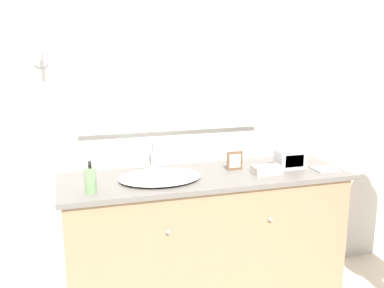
% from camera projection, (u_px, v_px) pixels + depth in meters
% --- Properties ---
extents(wall_back, '(8.00, 0.18, 2.55)m').
position_uv_depth(wall_back, '(191.00, 108.00, 2.88)').
color(wall_back, silver).
rests_on(wall_back, ground_plane).
extents(vanity_counter, '(1.79, 0.58, 0.91)m').
position_uv_depth(vanity_counter, '(205.00, 241.00, 2.77)').
color(vanity_counter, '#937556').
rests_on(vanity_counter, ground_plane).
extents(sink_basin, '(0.50, 0.43, 0.20)m').
position_uv_depth(sink_basin, '(160.00, 176.00, 2.56)').
color(sink_basin, white).
rests_on(sink_basin, vanity_counter).
extents(soap_bottle, '(0.06, 0.06, 0.18)m').
position_uv_depth(soap_bottle, '(90.00, 180.00, 2.31)').
color(soap_bottle, '#709966').
rests_on(soap_bottle, vanity_counter).
extents(appliance_box, '(0.18, 0.12, 0.12)m').
position_uv_depth(appliance_box, '(290.00, 159.00, 2.80)').
color(appliance_box, '#BCBCC1').
rests_on(appliance_box, vanity_counter).
extents(picture_frame, '(0.10, 0.01, 0.12)m').
position_uv_depth(picture_frame, '(235.00, 161.00, 2.75)').
color(picture_frame, brown).
rests_on(picture_frame, vanity_counter).
extents(hand_towel_near_sink, '(0.18, 0.10, 0.05)m').
position_uv_depth(hand_towel_near_sink, '(267.00, 170.00, 2.67)').
color(hand_towel_near_sink, '#B7A899').
rests_on(hand_towel_near_sink, vanity_counter).
extents(metal_tray, '(0.15, 0.13, 0.01)m').
position_uv_depth(metal_tray, '(325.00, 169.00, 2.76)').
color(metal_tray, '#ADADB2').
rests_on(metal_tray, vanity_counter).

